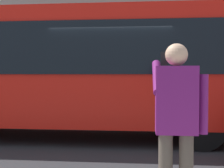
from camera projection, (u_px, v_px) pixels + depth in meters
ground_plane at (115, 139)px, 7.48m from camera, size 60.00×60.00×0.00m
red_bus at (68, 69)px, 7.66m from camera, size 9.05×2.54×3.08m
pedestrian_photographer at (176, 116)px, 3.06m from camera, size 0.53×0.52×1.70m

